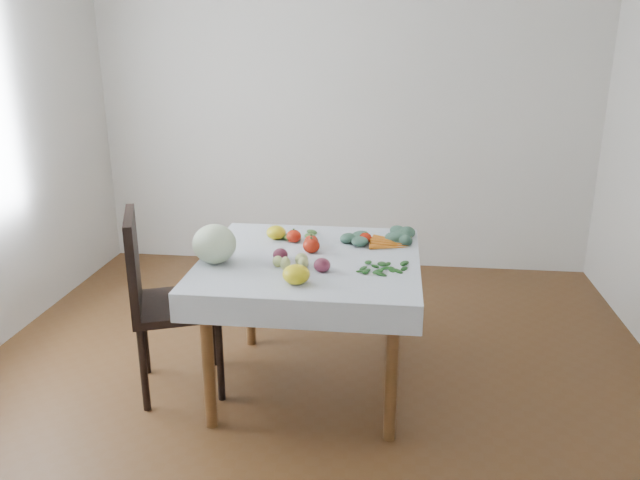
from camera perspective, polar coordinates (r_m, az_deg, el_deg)
The scene contains 19 objects.
ground at distance 3.57m, azimuth -0.83°, elevation -13.06°, with size 4.00×4.00×0.00m, color #55351A.
back_wall at distance 5.07m, azimuth 2.20°, elevation 12.45°, with size 4.00×0.04×2.70m, color beige.
table at distance 3.28m, azimuth -0.88°, elevation -3.24°, with size 1.00×1.00×0.75m.
tablecloth at distance 3.25m, azimuth -0.89°, elevation -1.61°, with size 1.12×1.12×0.01m, color white.
chair at distance 3.39m, azimuth -14.57°, elevation -4.60°, with size 0.58×0.58×1.00m.
cabbage at distance 3.18m, azimuth -9.63°, elevation -0.35°, with size 0.22×0.22×0.20m, color beige.
tomato_a at distance 3.47m, azimuth -2.41°, elevation 0.35°, with size 0.08×0.08×0.07m, color #AD1C0B.
tomato_b at distance 3.46m, azimuth 4.17°, elevation 0.19°, with size 0.07×0.07×0.06m, color #AD1C0B.
tomato_c at distance 3.38m, azimuth -0.80°, elevation -0.13°, with size 0.08×0.08×0.07m, color #AD1C0B.
tomato_d at distance 3.30m, azimuth -0.80°, elevation -0.51°, with size 0.09×0.09×0.08m, color #AD1C0B.
heirloom_back at distance 3.53m, azimuth -4.03°, elevation 0.70°, with size 0.11×0.11×0.08m, color yellow.
heirloom_front at distance 2.89m, azimuth -2.19°, elevation -3.15°, with size 0.13×0.13×0.09m, color yellow.
onion_a at distance 3.19m, azimuth -3.64°, elevation -1.35°, with size 0.08×0.08×0.07m, color #51172C.
onion_b at distance 3.03m, azimuth 0.19°, elevation -2.31°, with size 0.08×0.08×0.07m, color #51172C.
tomatillo_cluster at distance 3.10m, azimuth -2.71°, elevation -2.02°, with size 0.17×0.12×0.05m.
carrot_bunch at distance 3.43m, azimuth 6.38°, elevation -0.27°, with size 0.22×0.21×0.03m.
kale_bunch at distance 3.54m, azimuth 5.59°, elevation 0.46°, with size 0.34×0.33×0.05m.
basil_bunch at distance 3.09m, azimuth 5.70°, elevation -2.59°, with size 0.23×0.20×0.01m.
dill_bunch at distance 3.57m, azimuth -2.73°, elevation 0.50°, with size 0.25×0.19×0.02m.
Camera 1 is at (0.42, -3.03, 1.85)m, focal length 35.00 mm.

